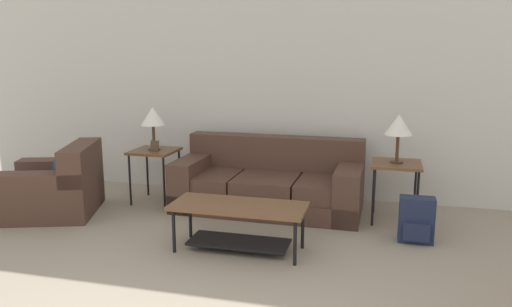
{
  "coord_description": "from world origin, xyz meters",
  "views": [
    {
      "loc": [
        1.25,
        -1.79,
        1.82
      ],
      "look_at": [
        -0.03,
        3.06,
        0.8
      ],
      "focal_mm": 35.0,
      "sensor_mm": 36.0,
      "label": 1
    }
  ],
  "objects_px": {
    "side_table_right": "(396,169)",
    "backpack": "(416,220)",
    "table_lamp_left": "(153,117)",
    "side_table_left": "(154,155)",
    "couch": "(269,184)",
    "table_lamp_right": "(399,126)",
    "armchair": "(56,189)",
    "coffee_table": "(239,216)"
  },
  "relations": [
    {
      "from": "couch",
      "to": "coffee_table",
      "type": "xyz_separation_m",
      "value": [
        0.02,
        -1.32,
        0.04
      ]
    },
    {
      "from": "couch",
      "to": "backpack",
      "type": "distance_m",
      "value": 1.77
    },
    {
      "from": "side_table_right",
      "to": "side_table_left",
      "type": "bearing_deg",
      "value": 180.0
    },
    {
      "from": "backpack",
      "to": "couch",
      "type": "bearing_deg",
      "value": 157.35
    },
    {
      "from": "armchair",
      "to": "backpack",
      "type": "distance_m",
      "value": 3.95
    },
    {
      "from": "couch",
      "to": "backpack",
      "type": "xyz_separation_m",
      "value": [
        1.63,
        -0.68,
        -0.07
      ]
    },
    {
      "from": "side_table_right",
      "to": "table_lamp_right",
      "type": "height_order",
      "value": "table_lamp_right"
    },
    {
      "from": "side_table_right",
      "to": "coffee_table",
      "type": "bearing_deg",
      "value": -138.67
    },
    {
      "from": "side_table_left",
      "to": "table_lamp_left",
      "type": "distance_m",
      "value": 0.47
    },
    {
      "from": "side_table_left",
      "to": "armchair",
      "type": "bearing_deg",
      "value": -141.61
    },
    {
      "from": "armchair",
      "to": "backpack",
      "type": "xyz_separation_m",
      "value": [
        3.95,
        0.12,
        -0.07
      ]
    },
    {
      "from": "table_lamp_right",
      "to": "backpack",
      "type": "bearing_deg",
      "value": -71.04
    },
    {
      "from": "coffee_table",
      "to": "backpack",
      "type": "distance_m",
      "value": 1.74
    },
    {
      "from": "armchair",
      "to": "side_table_right",
      "type": "distance_m",
      "value": 3.83
    },
    {
      "from": "side_table_right",
      "to": "table_lamp_right",
      "type": "xyz_separation_m",
      "value": [
        0.0,
        0.0,
        0.47
      ]
    },
    {
      "from": "side_table_left",
      "to": "backpack",
      "type": "distance_m",
      "value": 3.13
    },
    {
      "from": "coffee_table",
      "to": "side_table_right",
      "type": "bearing_deg",
      "value": 41.33
    },
    {
      "from": "armchair",
      "to": "table_lamp_left",
      "type": "bearing_deg",
      "value": 38.39
    },
    {
      "from": "side_table_left",
      "to": "side_table_right",
      "type": "distance_m",
      "value": 2.85
    },
    {
      "from": "table_lamp_left",
      "to": "table_lamp_right",
      "type": "bearing_deg",
      "value": 0.0
    },
    {
      "from": "side_table_right",
      "to": "table_lamp_left",
      "type": "bearing_deg",
      "value": 180.0
    },
    {
      "from": "armchair",
      "to": "side_table_left",
      "type": "relative_size",
      "value": 1.87
    },
    {
      "from": "armchair",
      "to": "table_lamp_left",
      "type": "xyz_separation_m",
      "value": [
        0.9,
        0.71,
        0.77
      ]
    },
    {
      "from": "side_table_right",
      "to": "table_lamp_right",
      "type": "distance_m",
      "value": 0.47
    },
    {
      "from": "couch",
      "to": "table_lamp_left",
      "type": "distance_m",
      "value": 1.62
    },
    {
      "from": "coffee_table",
      "to": "side_table_right",
      "type": "distance_m",
      "value": 1.89
    },
    {
      "from": "side_table_right",
      "to": "couch",
      "type": "bearing_deg",
      "value": 176.47
    },
    {
      "from": "armchair",
      "to": "side_table_right",
      "type": "relative_size",
      "value": 1.87
    },
    {
      "from": "side_table_left",
      "to": "side_table_right",
      "type": "relative_size",
      "value": 1.0
    },
    {
      "from": "couch",
      "to": "side_table_left",
      "type": "xyz_separation_m",
      "value": [
        -1.43,
        -0.09,
        0.29
      ]
    },
    {
      "from": "table_lamp_left",
      "to": "table_lamp_right",
      "type": "xyz_separation_m",
      "value": [
        2.85,
        0.0,
        0.0
      ]
    },
    {
      "from": "couch",
      "to": "armchair",
      "type": "height_order",
      "value": "couch"
    },
    {
      "from": "couch",
      "to": "table_lamp_left",
      "type": "relative_size",
      "value": 4.11
    },
    {
      "from": "couch",
      "to": "backpack",
      "type": "relative_size",
      "value": 4.82
    },
    {
      "from": "coffee_table",
      "to": "table_lamp_left",
      "type": "relative_size",
      "value": 2.39
    },
    {
      "from": "side_table_right",
      "to": "backpack",
      "type": "relative_size",
      "value": 1.46
    },
    {
      "from": "coffee_table",
      "to": "table_lamp_left",
      "type": "xyz_separation_m",
      "value": [
        -1.44,
        1.24,
        0.73
      ]
    },
    {
      "from": "coffee_table",
      "to": "side_table_left",
      "type": "bearing_deg",
      "value": 139.46
    },
    {
      "from": "side_table_left",
      "to": "backpack",
      "type": "bearing_deg",
      "value": -10.96
    },
    {
      "from": "side_table_right",
      "to": "table_lamp_left",
      "type": "relative_size",
      "value": 1.25
    },
    {
      "from": "side_table_right",
      "to": "table_lamp_left",
      "type": "distance_m",
      "value": 2.89
    },
    {
      "from": "armchair",
      "to": "coffee_table",
      "type": "xyz_separation_m",
      "value": [
        2.34,
        -0.53,
        0.04
      ]
    }
  ]
}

